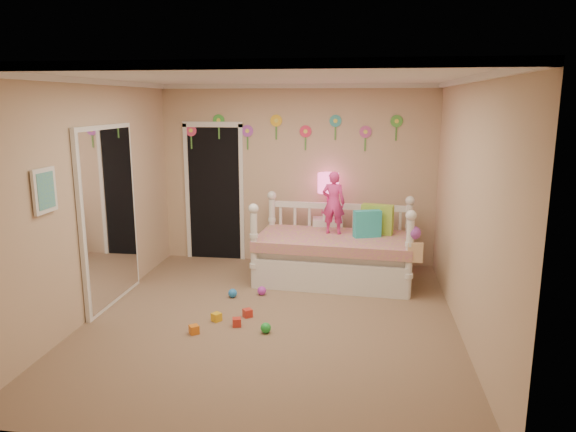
# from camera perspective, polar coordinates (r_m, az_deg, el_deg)

# --- Properties ---
(floor) EXTENTS (4.00, 4.50, 0.01)m
(floor) POSITION_cam_1_polar(r_m,az_deg,el_deg) (5.95, -1.80, -11.14)
(floor) COLOR #7F684C
(floor) RESTS_ON ground
(ceiling) EXTENTS (4.00, 4.50, 0.01)m
(ceiling) POSITION_cam_1_polar(r_m,az_deg,el_deg) (5.47, -1.98, 14.76)
(ceiling) COLOR white
(ceiling) RESTS_ON floor
(back_wall) EXTENTS (4.00, 0.01, 2.60)m
(back_wall) POSITION_cam_1_polar(r_m,az_deg,el_deg) (7.76, 0.97, 4.38)
(back_wall) COLOR tan
(back_wall) RESTS_ON floor
(left_wall) EXTENTS (0.01, 4.50, 2.60)m
(left_wall) POSITION_cam_1_polar(r_m,az_deg,el_deg) (6.22, -20.36, 1.66)
(left_wall) COLOR tan
(left_wall) RESTS_ON floor
(right_wall) EXTENTS (0.01, 4.50, 2.60)m
(right_wall) POSITION_cam_1_polar(r_m,az_deg,el_deg) (5.58, 18.79, 0.64)
(right_wall) COLOR tan
(right_wall) RESTS_ON floor
(crown_molding) EXTENTS (4.00, 4.50, 0.06)m
(crown_molding) POSITION_cam_1_polar(r_m,az_deg,el_deg) (5.46, -1.98, 14.44)
(crown_molding) COLOR white
(crown_molding) RESTS_ON ceiling
(daybed) EXTENTS (2.12, 1.24, 1.11)m
(daybed) POSITION_cam_1_polar(r_m,az_deg,el_deg) (7.05, 4.99, -2.64)
(daybed) COLOR white
(daybed) RESTS_ON floor
(pillow_turquoise) EXTENTS (0.37, 0.23, 0.35)m
(pillow_turquoise) POSITION_cam_1_polar(r_m,az_deg,el_deg) (6.99, 8.52, -0.84)
(pillow_turquoise) COLOR teal
(pillow_turquoise) RESTS_ON daybed
(pillow_lime) EXTENTS (0.44, 0.24, 0.40)m
(pillow_lime) POSITION_cam_1_polar(r_m,az_deg,el_deg) (7.18, 9.58, -0.34)
(pillow_lime) COLOR #9FCB3D
(pillow_lime) RESTS_ON daybed
(child) EXTENTS (0.33, 0.24, 0.84)m
(child) POSITION_cam_1_polar(r_m,az_deg,el_deg) (7.06, 4.91, 1.43)
(child) COLOR #EA358F
(child) RESTS_ON daybed
(nightstand) EXTENTS (0.45, 0.36, 0.71)m
(nightstand) POSITION_cam_1_polar(r_m,az_deg,el_deg) (7.73, 4.24, -2.84)
(nightstand) COLOR white
(nightstand) RESTS_ON floor
(table_lamp) EXTENTS (0.30, 0.30, 0.66)m
(table_lamp) POSITION_cam_1_polar(r_m,az_deg,el_deg) (7.56, 4.34, 2.95)
(table_lamp) COLOR #E61E82
(table_lamp) RESTS_ON nightstand
(closet_doorway) EXTENTS (0.90, 0.04, 2.07)m
(closet_doorway) POSITION_cam_1_polar(r_m,az_deg,el_deg) (8.03, -7.94, 2.62)
(closet_doorway) COLOR black
(closet_doorway) RESTS_ON back_wall
(flower_decals) EXTENTS (3.40, 0.02, 0.50)m
(flower_decals) POSITION_cam_1_polar(r_m,az_deg,el_deg) (7.70, 0.31, 9.11)
(flower_decals) COLOR #B2668C
(flower_decals) RESTS_ON back_wall
(mirror_closet) EXTENTS (0.07, 1.30, 2.10)m
(mirror_closet) POSITION_cam_1_polar(r_m,az_deg,el_deg) (6.51, -18.65, -0.02)
(mirror_closet) COLOR white
(mirror_closet) RESTS_ON left_wall
(wall_picture) EXTENTS (0.05, 0.34, 0.42)m
(wall_picture) POSITION_cam_1_polar(r_m,az_deg,el_deg) (5.40, -24.74, 2.50)
(wall_picture) COLOR white
(wall_picture) RESTS_ON left_wall
(hanging_bag) EXTENTS (0.20, 0.16, 0.36)m
(hanging_bag) POSITION_cam_1_polar(r_m,az_deg,el_deg) (6.51, 13.36, -3.09)
(hanging_bag) COLOR beige
(hanging_bag) RESTS_ON daybed
(toy_scatter) EXTENTS (1.17, 1.49, 0.11)m
(toy_scatter) POSITION_cam_1_polar(r_m,az_deg,el_deg) (6.17, -4.94, -9.74)
(toy_scatter) COLOR #996666
(toy_scatter) RESTS_ON floor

